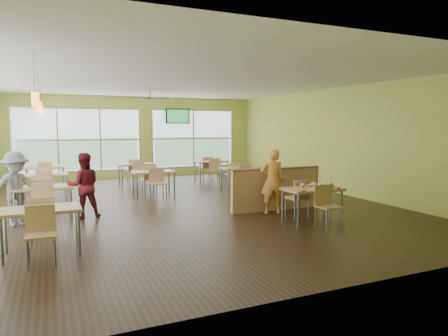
{
  "coord_description": "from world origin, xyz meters",
  "views": [
    {
      "loc": [
        -3.03,
        -9.86,
        2.04
      ],
      "look_at": [
        0.92,
        -0.84,
        1.01
      ],
      "focal_mm": 32.0,
      "sensor_mm": 36.0,
      "label": 1
    }
  ],
  "objects_px": {
    "main_table": "(312,194)",
    "food_basket": "(328,185)",
    "man_plaid": "(272,181)",
    "half_wall_divider": "(276,189)"
  },
  "relations": [
    {
      "from": "main_table",
      "to": "food_basket",
      "type": "xyz_separation_m",
      "value": [
        0.39,
        -0.02,
        0.15
      ]
    },
    {
      "from": "main_table",
      "to": "half_wall_divider",
      "type": "bearing_deg",
      "value": 90.0
    },
    {
      "from": "food_basket",
      "to": "man_plaid",
      "type": "bearing_deg",
      "value": 120.64
    },
    {
      "from": "main_table",
      "to": "half_wall_divider",
      "type": "xyz_separation_m",
      "value": [
        0.0,
        1.45,
        -0.11
      ]
    },
    {
      "from": "half_wall_divider",
      "to": "man_plaid",
      "type": "bearing_deg",
      "value": -133.86
    },
    {
      "from": "food_basket",
      "to": "main_table",
      "type": "bearing_deg",
      "value": 176.87
    },
    {
      "from": "half_wall_divider",
      "to": "food_basket",
      "type": "xyz_separation_m",
      "value": [
        0.39,
        -1.47,
        0.26
      ]
    },
    {
      "from": "main_table",
      "to": "man_plaid",
      "type": "distance_m",
      "value": 1.19
    },
    {
      "from": "main_table",
      "to": "food_basket",
      "type": "distance_m",
      "value": 0.42
    },
    {
      "from": "half_wall_divider",
      "to": "man_plaid",
      "type": "relative_size",
      "value": 1.57
    }
  ]
}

